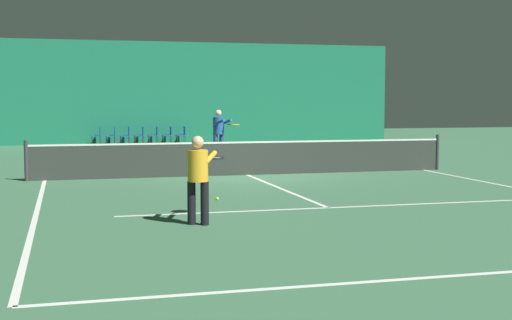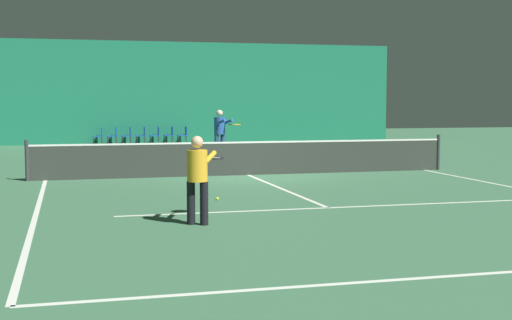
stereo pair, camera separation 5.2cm
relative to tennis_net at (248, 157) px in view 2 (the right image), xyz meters
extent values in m
plane|color=#386647|center=(0.00, 0.00, -0.51)|extent=(60.00, 60.00, 0.00)
cube|color=#196B4C|center=(0.00, 15.60, 1.97)|extent=(23.00, 0.12, 4.97)
cube|color=silver|center=(0.00, 11.90, -0.51)|extent=(11.00, 0.10, 0.00)
cube|color=silver|center=(0.00, -11.90, -0.51)|extent=(11.00, 0.10, 0.00)
cube|color=silver|center=(0.00, 6.40, -0.51)|extent=(8.25, 0.10, 0.00)
cube|color=silver|center=(0.00, -6.40, -0.51)|extent=(8.25, 0.10, 0.00)
cube|color=silver|center=(-5.50, 0.00, -0.51)|extent=(0.10, 23.80, 0.00)
cube|color=silver|center=(5.50, 0.00, -0.51)|extent=(0.10, 23.80, 0.00)
cube|color=silver|center=(0.00, 0.00, -0.51)|extent=(0.10, 12.80, 0.00)
cube|color=#2D332D|center=(0.00, 0.00, -0.04)|extent=(11.90, 0.02, 0.95)
cube|color=white|center=(0.00, 0.00, 0.41)|extent=(11.90, 0.02, 0.05)
cylinder|color=#333338|center=(-5.95, 0.00, 0.02)|extent=(0.10, 0.10, 1.07)
cylinder|color=#333338|center=(5.95, 0.00, 0.02)|extent=(0.10, 0.10, 1.07)
cylinder|color=black|center=(-2.91, -7.56, -0.14)|extent=(0.19, 0.19, 0.74)
cylinder|color=black|center=(-2.70, -7.68, -0.14)|extent=(0.19, 0.19, 0.74)
cylinder|color=gold|center=(-2.80, -7.62, 0.49)|extent=(0.47, 0.47, 0.53)
sphere|color=#DBAD89|center=(-2.80, -7.62, 0.89)|extent=(0.20, 0.20, 0.20)
cylinder|color=gold|center=(-2.80, -7.35, 0.61)|extent=(0.33, 0.48, 0.21)
cylinder|color=gold|center=(-2.56, -7.48, 0.61)|extent=(0.33, 0.48, 0.21)
cylinder|color=black|center=(-2.48, -7.07, 0.55)|extent=(0.18, 0.28, 0.03)
torus|color=black|center=(-2.33, -6.81, 0.55)|extent=(0.45, 0.45, 0.03)
cylinder|color=silver|center=(-2.33, -6.81, 0.55)|extent=(0.38, 0.38, 0.00)
cylinder|color=navy|center=(0.65, 6.43, -0.08)|extent=(0.22, 0.22, 0.86)
cylinder|color=navy|center=(0.40, 6.32, -0.08)|extent=(0.22, 0.22, 0.86)
cylinder|color=#234C99|center=(0.52, 6.38, 0.66)|extent=(0.53, 0.53, 0.62)
sphere|color=beige|center=(0.52, 6.38, 1.13)|extent=(0.24, 0.24, 0.24)
cylinder|color=#234C99|center=(0.78, 6.18, 0.80)|extent=(0.33, 0.58, 0.25)
cylinder|color=#234C99|center=(0.49, 6.05, 0.80)|extent=(0.33, 0.58, 0.25)
cylinder|color=black|center=(0.81, 5.72, 0.73)|extent=(0.15, 0.29, 0.03)
torus|color=gold|center=(0.93, 5.44, 0.73)|extent=(0.43, 0.43, 0.03)
cylinder|color=silver|center=(0.93, 5.44, 0.73)|extent=(0.36, 0.36, 0.00)
cylinder|color=#2D2D2D|center=(-3.74, 15.24, -0.32)|extent=(0.03, 0.03, 0.39)
cylinder|color=#2D2D2D|center=(-3.74, 14.86, -0.32)|extent=(0.03, 0.03, 0.39)
cylinder|color=#2D2D2D|center=(-3.36, 15.24, -0.32)|extent=(0.03, 0.03, 0.39)
cylinder|color=#2D2D2D|center=(-3.36, 14.86, -0.32)|extent=(0.03, 0.03, 0.39)
cube|color=#19479E|center=(-3.55, 15.05, -0.10)|extent=(0.44, 0.44, 0.05)
cube|color=#19479E|center=(-3.35, 15.05, 0.13)|extent=(0.04, 0.44, 0.40)
cylinder|color=#2D2D2D|center=(-3.07, 15.24, -0.32)|extent=(0.03, 0.03, 0.39)
cylinder|color=#2D2D2D|center=(-3.07, 14.86, -0.32)|extent=(0.03, 0.03, 0.39)
cylinder|color=#2D2D2D|center=(-2.69, 15.24, -0.32)|extent=(0.03, 0.03, 0.39)
cylinder|color=#2D2D2D|center=(-2.69, 14.86, -0.32)|extent=(0.03, 0.03, 0.39)
cube|color=#19479E|center=(-2.88, 15.05, -0.10)|extent=(0.44, 0.44, 0.05)
cube|color=#19479E|center=(-2.68, 15.05, 0.13)|extent=(0.04, 0.44, 0.40)
cylinder|color=#2D2D2D|center=(-2.40, 15.24, -0.32)|extent=(0.03, 0.03, 0.39)
cylinder|color=#2D2D2D|center=(-2.40, 14.86, -0.32)|extent=(0.03, 0.03, 0.39)
cylinder|color=#2D2D2D|center=(-2.02, 15.24, -0.32)|extent=(0.03, 0.03, 0.39)
cylinder|color=#2D2D2D|center=(-2.02, 14.86, -0.32)|extent=(0.03, 0.03, 0.39)
cube|color=#19479E|center=(-2.21, 15.05, -0.10)|extent=(0.44, 0.44, 0.05)
cube|color=#19479E|center=(-2.01, 15.05, 0.13)|extent=(0.04, 0.44, 0.40)
cylinder|color=#2D2D2D|center=(-1.73, 15.24, -0.32)|extent=(0.03, 0.03, 0.39)
cylinder|color=#2D2D2D|center=(-1.73, 14.86, -0.32)|extent=(0.03, 0.03, 0.39)
cylinder|color=#2D2D2D|center=(-1.35, 15.24, -0.32)|extent=(0.03, 0.03, 0.39)
cylinder|color=#2D2D2D|center=(-1.35, 14.86, -0.32)|extent=(0.03, 0.03, 0.39)
cube|color=#19479E|center=(-1.54, 15.05, -0.10)|extent=(0.44, 0.44, 0.05)
cube|color=#19479E|center=(-1.34, 15.05, 0.13)|extent=(0.04, 0.44, 0.40)
cylinder|color=#2D2D2D|center=(-1.06, 15.24, -0.32)|extent=(0.03, 0.03, 0.39)
cylinder|color=#2D2D2D|center=(-1.06, 14.86, -0.32)|extent=(0.03, 0.03, 0.39)
cylinder|color=#2D2D2D|center=(-0.68, 15.24, -0.32)|extent=(0.03, 0.03, 0.39)
cylinder|color=#2D2D2D|center=(-0.68, 14.86, -0.32)|extent=(0.03, 0.03, 0.39)
cube|color=#19479E|center=(-0.87, 15.05, -0.10)|extent=(0.44, 0.44, 0.05)
cube|color=#19479E|center=(-0.67, 15.05, 0.13)|extent=(0.04, 0.44, 0.40)
cylinder|color=#2D2D2D|center=(-0.39, 15.24, -0.32)|extent=(0.03, 0.03, 0.39)
cylinder|color=#2D2D2D|center=(-0.39, 14.86, -0.32)|extent=(0.03, 0.03, 0.39)
cylinder|color=#2D2D2D|center=(-0.01, 15.24, -0.32)|extent=(0.03, 0.03, 0.39)
cylinder|color=#2D2D2D|center=(-0.01, 14.86, -0.32)|extent=(0.03, 0.03, 0.39)
cube|color=#19479E|center=(-0.20, 15.05, -0.10)|extent=(0.44, 0.44, 0.05)
cube|color=#19479E|center=(0.00, 15.05, 0.13)|extent=(0.04, 0.44, 0.40)
cylinder|color=#2D2D2D|center=(0.28, 15.24, -0.32)|extent=(0.03, 0.03, 0.39)
cylinder|color=#2D2D2D|center=(0.28, 14.86, -0.32)|extent=(0.03, 0.03, 0.39)
cylinder|color=#2D2D2D|center=(0.66, 15.24, -0.32)|extent=(0.03, 0.03, 0.39)
cylinder|color=#2D2D2D|center=(0.66, 14.86, -0.32)|extent=(0.03, 0.03, 0.39)
cube|color=#19479E|center=(0.47, 15.05, -0.10)|extent=(0.44, 0.44, 0.05)
cube|color=#19479E|center=(0.67, 15.05, 0.13)|extent=(0.04, 0.44, 0.40)
sphere|color=#D1DB33|center=(-1.88, -4.79, -0.48)|extent=(0.07, 0.07, 0.07)
camera|label=1|loc=(-4.94, -19.38, 1.58)|focal=50.00mm
camera|label=2|loc=(-4.89, -19.40, 1.58)|focal=50.00mm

